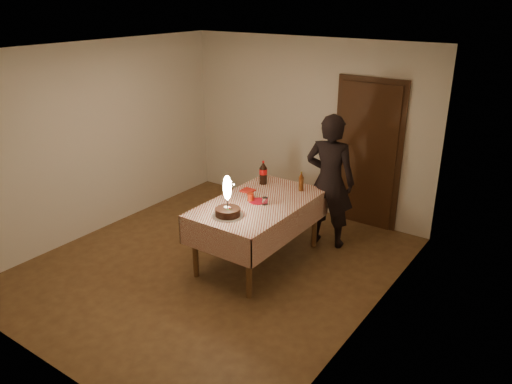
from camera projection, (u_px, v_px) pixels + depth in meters
ground at (213, 265)px, 6.23m from camera, size 4.00×4.50×0.01m
room_shell at (215, 136)px, 5.66m from camera, size 4.04×4.54×2.62m
dining_table at (258, 210)px, 6.08m from camera, size 1.02×1.72×0.81m
birthday_cake at (228, 206)px, 5.62m from camera, size 0.35×0.35×0.49m
red_plate at (258, 201)px, 6.05m from camera, size 0.22×0.22×0.01m
red_cup at (251, 197)px, 6.05m from camera, size 0.08×0.08×0.10m
clear_cup at (265, 201)px, 5.95m from camera, size 0.07×0.07×0.09m
napkin_stack at (248, 191)px, 6.36m from camera, size 0.15×0.15×0.02m
cola_bottle at (263, 173)px, 6.56m from camera, size 0.10×0.10×0.32m
amber_bottle_right at (301, 182)px, 6.35m from camera, size 0.06×0.06×0.26m
photographer at (330, 181)px, 6.45m from camera, size 0.71×0.53×1.78m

